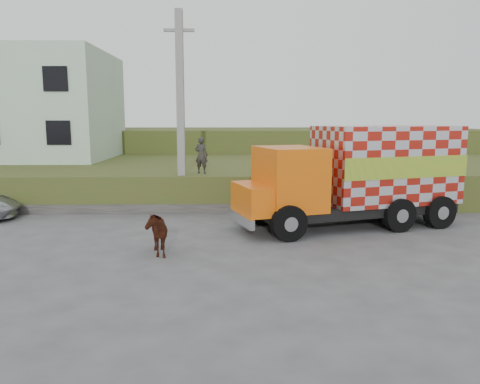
{
  "coord_description": "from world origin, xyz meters",
  "views": [
    {
      "loc": [
        1.01,
        -14.44,
        3.8
      ],
      "look_at": [
        1.32,
        1.39,
        1.3
      ],
      "focal_mm": 35.0,
      "sensor_mm": 36.0,
      "label": 1
    }
  ],
  "objects_px": {
    "utility_pole": "(181,111)",
    "cargo_truck": "(359,175)",
    "cow": "(155,232)",
    "pedestrian": "(201,155)"
  },
  "relations": [
    {
      "from": "cargo_truck",
      "to": "pedestrian",
      "type": "distance_m",
      "value": 6.71
    },
    {
      "from": "cow",
      "to": "pedestrian",
      "type": "xyz_separation_m",
      "value": [
        0.91,
        6.81,
        1.62
      ]
    },
    {
      "from": "cow",
      "to": "utility_pole",
      "type": "bearing_deg",
      "value": 71.92
    },
    {
      "from": "utility_pole",
      "to": "pedestrian",
      "type": "height_order",
      "value": "utility_pole"
    },
    {
      "from": "utility_pole",
      "to": "cow",
      "type": "relative_size",
      "value": 5.23
    },
    {
      "from": "cargo_truck",
      "to": "cow",
      "type": "xyz_separation_m",
      "value": [
        -6.67,
        -3.39,
        -1.17
      ]
    },
    {
      "from": "cow",
      "to": "cargo_truck",
      "type": "bearing_deg",
      "value": 10.16
    },
    {
      "from": "utility_pole",
      "to": "cow",
      "type": "xyz_separation_m",
      "value": [
        -0.14,
        -6.18,
        -3.43
      ]
    },
    {
      "from": "cargo_truck",
      "to": "pedestrian",
      "type": "xyz_separation_m",
      "value": [
        -5.76,
        3.42,
        0.45
      ]
    },
    {
      "from": "utility_pole",
      "to": "cargo_truck",
      "type": "xyz_separation_m",
      "value": [
        6.53,
        -2.79,
        -2.25
      ]
    }
  ]
}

